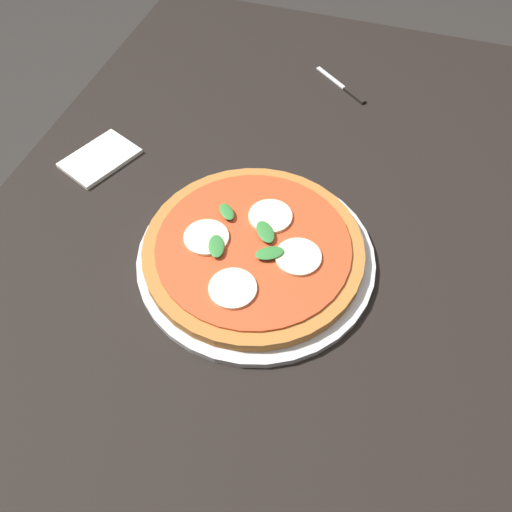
# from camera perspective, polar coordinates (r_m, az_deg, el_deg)

# --- Properties ---
(ground_plane) EXTENTS (6.00, 6.00, 0.00)m
(ground_plane) POSITION_cam_1_polar(r_m,az_deg,el_deg) (1.52, 1.27, -16.77)
(ground_plane) COLOR #2D2B28
(dining_table) EXTENTS (1.46, 1.01, 0.74)m
(dining_table) POSITION_cam_1_polar(r_m,az_deg,el_deg) (0.93, 1.98, -2.81)
(dining_table) COLOR black
(dining_table) RESTS_ON ground_plane
(serving_tray) EXTENTS (0.38, 0.38, 0.01)m
(serving_tray) POSITION_cam_1_polar(r_m,az_deg,el_deg) (0.84, 0.00, -0.16)
(serving_tray) COLOR silver
(serving_tray) RESTS_ON dining_table
(pizza) EXTENTS (0.35, 0.35, 0.03)m
(pizza) POSITION_cam_1_polar(r_m,az_deg,el_deg) (0.83, -0.30, 0.78)
(pizza) COLOR #B27033
(pizza) RESTS_ON serving_tray
(napkin) EXTENTS (0.15, 0.13, 0.01)m
(napkin) POSITION_cam_1_polar(r_m,az_deg,el_deg) (1.04, -16.33, 9.99)
(napkin) COLOR white
(napkin) RESTS_ON dining_table
(knife) EXTENTS (0.10, 0.13, 0.01)m
(knife) POSITION_cam_1_polar(r_m,az_deg,el_deg) (1.18, 9.62, 17.16)
(knife) COLOR black
(knife) RESTS_ON dining_table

